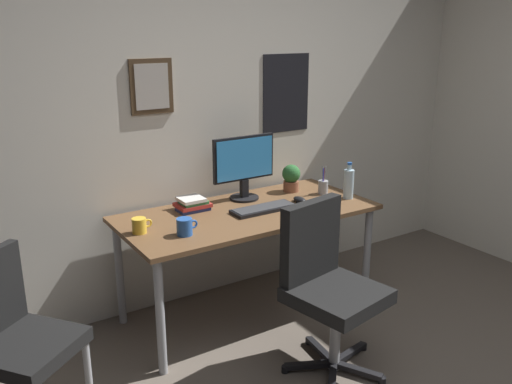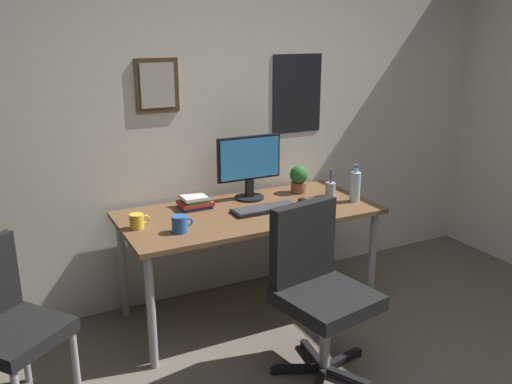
# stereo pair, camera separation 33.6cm
# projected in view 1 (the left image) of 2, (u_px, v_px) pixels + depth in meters

# --- Properties ---
(wall_back) EXTENTS (4.40, 0.10, 2.60)m
(wall_back) POSITION_uv_depth(u_px,v_px,m) (228.00, 110.00, 3.77)
(wall_back) COLOR silver
(wall_back) RESTS_ON ground_plane
(desk) EXTENTS (1.65, 0.77, 0.73)m
(desk) POSITION_uv_depth(u_px,v_px,m) (248.00, 221.00, 3.51)
(desk) COLOR brown
(desk) RESTS_ON ground_plane
(office_chair) EXTENTS (0.57, 0.57, 0.95)m
(office_chair) POSITION_uv_depth(u_px,v_px,m) (326.00, 279.00, 2.98)
(office_chair) COLOR black
(office_chair) RESTS_ON ground_plane
(side_chair) EXTENTS (0.59, 0.59, 0.88)m
(side_chair) POSITION_uv_depth(u_px,v_px,m) (14.00, 333.00, 2.51)
(side_chair) COLOR black
(side_chair) RESTS_ON ground_plane
(monitor) EXTENTS (0.46, 0.20, 0.43)m
(monitor) POSITION_uv_depth(u_px,v_px,m) (244.00, 165.00, 3.66)
(monitor) COLOR black
(monitor) RESTS_ON desk
(keyboard) EXTENTS (0.43, 0.15, 0.03)m
(keyboard) POSITION_uv_depth(u_px,v_px,m) (264.00, 209.00, 3.49)
(keyboard) COLOR black
(keyboard) RESTS_ON desk
(computer_mouse) EXTENTS (0.06, 0.11, 0.04)m
(computer_mouse) POSITION_uv_depth(u_px,v_px,m) (299.00, 200.00, 3.65)
(computer_mouse) COLOR black
(computer_mouse) RESTS_ON desk
(water_bottle) EXTENTS (0.07, 0.07, 0.25)m
(water_bottle) POSITION_uv_depth(u_px,v_px,m) (349.00, 183.00, 3.71)
(water_bottle) COLOR silver
(water_bottle) RESTS_ON desk
(coffee_mug_near) EXTENTS (0.12, 0.08, 0.09)m
(coffee_mug_near) POSITION_uv_depth(u_px,v_px,m) (140.00, 226.00, 3.10)
(coffee_mug_near) COLOR yellow
(coffee_mug_near) RESTS_ON desk
(coffee_mug_far) EXTENTS (0.13, 0.09, 0.10)m
(coffee_mug_far) POSITION_uv_depth(u_px,v_px,m) (185.00, 227.00, 3.07)
(coffee_mug_far) COLOR #2659B2
(coffee_mug_far) RESTS_ON desk
(potted_plant) EXTENTS (0.13, 0.13, 0.19)m
(potted_plant) POSITION_uv_depth(u_px,v_px,m) (291.00, 177.00, 3.87)
(potted_plant) COLOR brown
(potted_plant) RESTS_ON desk
(pen_cup) EXTENTS (0.07, 0.07, 0.20)m
(pen_cup) POSITION_uv_depth(u_px,v_px,m) (323.00, 186.00, 3.83)
(pen_cup) COLOR #9EA0A5
(pen_cup) RESTS_ON desk
(book_stack_left) EXTENTS (0.21, 0.16, 0.08)m
(book_stack_left) POSITION_uv_depth(u_px,v_px,m) (193.00, 204.00, 3.48)
(book_stack_left) COLOR navy
(book_stack_left) RESTS_ON desk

